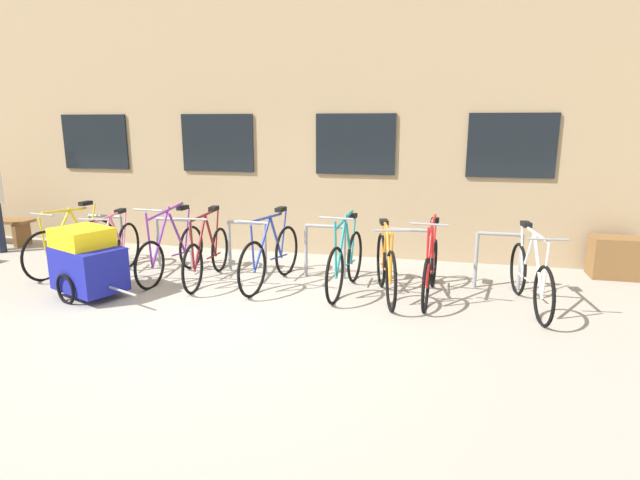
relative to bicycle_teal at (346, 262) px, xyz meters
The scene contains 14 objects.
ground_plane 1.98m from the bicycle_teal, 135.29° to the right, with size 42.00×42.00×0.00m, color #9E998E.
storefront_building 5.89m from the bicycle_teal, 105.16° to the left, with size 28.00×6.57×6.02m.
bike_rack 1.14m from the bicycle_teal, 152.00° to the left, with size 6.62×0.05×0.79m.
bicycle_teal is the anchor object (origin of this frame).
bicycle_blue 1.07m from the bicycle_teal, behind, with size 0.44×1.80×1.06m.
bicycle_purple 2.59m from the bicycle_teal, behind, with size 0.44×1.76×1.11m.
bicycle_white 2.31m from the bicycle_teal, ahead, with size 0.44×1.79×1.02m.
bicycle_red 1.12m from the bicycle_teal, ahead, with size 0.44×1.71×1.09m.
bicycle_maroon 2.01m from the bicycle_teal, behind, with size 0.44×1.75×1.04m.
bicycle_pink 3.47m from the bicycle_teal, behind, with size 0.44×1.72×0.97m.
bicycle_orange 0.56m from the bicycle_teal, 12.11° to the right, with size 0.53×1.68×1.00m.
bicycle_yellow 4.23m from the bicycle_teal, behind, with size 0.46×1.74×1.05m.
bike_trailer 3.36m from the bicycle_teal, 163.14° to the right, with size 1.46×0.91×0.92m.
planter_box 4.03m from the bicycle_teal, 21.56° to the left, with size 0.70×0.44×0.60m, color brown.
Camera 1 is at (2.52, -5.14, 2.21)m, focal length 28.67 mm.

